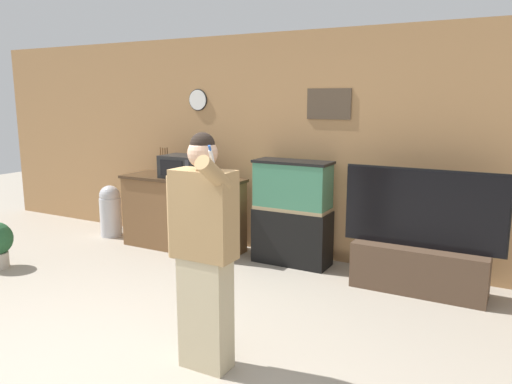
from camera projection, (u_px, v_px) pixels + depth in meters
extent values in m
plane|color=gray|center=(114.00, 376.00, 3.39)|extent=(18.00, 18.00, 0.00)
cube|color=#A87A4C|center=(300.00, 147.00, 5.79)|extent=(10.00, 0.06, 2.60)
cube|color=#4C3D2D|center=(329.00, 104.00, 5.50)|extent=(0.51, 0.02, 0.34)
cylinder|color=white|center=(198.00, 100.00, 6.32)|extent=(0.25, 0.03, 0.25)
cylinder|color=black|center=(198.00, 100.00, 6.32)|extent=(0.27, 0.01, 0.27)
cube|color=brown|center=(183.00, 214.00, 6.19)|extent=(1.54, 0.51, 0.87)
cube|color=#3D2A19|center=(182.00, 179.00, 6.11)|extent=(1.58, 0.55, 0.03)
cube|color=black|center=(184.00, 166.00, 6.06)|extent=(0.53, 0.39, 0.27)
cube|color=black|center=(171.00, 168.00, 5.91)|extent=(0.33, 0.01, 0.19)
cube|color=#2D2D33|center=(187.00, 170.00, 5.80)|extent=(0.05, 0.01, 0.22)
cube|color=brown|center=(163.00, 165.00, 6.29)|extent=(0.11, 0.11, 0.24)
cylinder|color=brown|center=(160.00, 151.00, 6.28)|extent=(0.02, 0.02, 0.10)
cylinder|color=brown|center=(163.00, 152.00, 6.26)|extent=(0.02, 0.02, 0.10)
cylinder|color=brown|center=(165.00, 152.00, 6.24)|extent=(0.02, 0.02, 0.10)
cylinder|color=brown|center=(163.00, 151.00, 6.32)|extent=(0.02, 0.02, 0.10)
cylinder|color=brown|center=(165.00, 152.00, 6.30)|extent=(0.02, 0.02, 0.08)
cylinder|color=brown|center=(167.00, 151.00, 6.28)|extent=(0.02, 0.02, 0.10)
cube|color=black|center=(292.00, 237.00, 5.65)|extent=(0.87, 0.35, 0.62)
cube|color=#937F5B|center=(292.00, 208.00, 5.59)|extent=(0.84, 0.34, 0.04)
cube|color=#387556|center=(293.00, 186.00, 5.54)|extent=(0.84, 0.34, 0.54)
cube|color=black|center=(293.00, 162.00, 5.49)|extent=(0.87, 0.35, 0.03)
cube|color=#4C3828|center=(419.00, 269.00, 4.83)|extent=(1.26, 0.40, 0.45)
cube|color=black|center=(422.00, 209.00, 4.72)|extent=(1.48, 0.05, 0.74)
cube|color=black|center=(423.00, 209.00, 4.75)|extent=(1.51, 0.01, 0.77)
cube|color=#BCAD89|center=(206.00, 313.00, 3.44)|extent=(0.35, 0.19, 0.80)
cube|color=#A37F51|center=(204.00, 215.00, 3.31)|extent=(0.43, 0.21, 0.60)
sphere|color=tan|center=(203.00, 153.00, 3.24)|extent=(0.20, 0.20, 0.20)
sphere|color=black|center=(202.00, 145.00, 3.23)|extent=(0.16, 0.16, 0.16)
cylinder|color=#A37F51|center=(175.00, 217.00, 3.43)|extent=(0.11, 0.11, 0.57)
cylinder|color=#A37F51|center=(214.00, 174.00, 3.06)|extent=(0.10, 0.31, 0.26)
cylinder|color=white|center=(212.00, 159.00, 3.03)|extent=(0.02, 0.06, 0.11)
cylinder|color=#2856B2|center=(210.00, 149.00, 3.00)|extent=(0.02, 0.03, 0.05)
cylinder|color=#B7B7BC|center=(111.00, 217.00, 6.79)|extent=(0.29, 0.29, 0.52)
sphere|color=#ADADB2|center=(110.00, 195.00, 6.74)|extent=(0.27, 0.27, 0.27)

